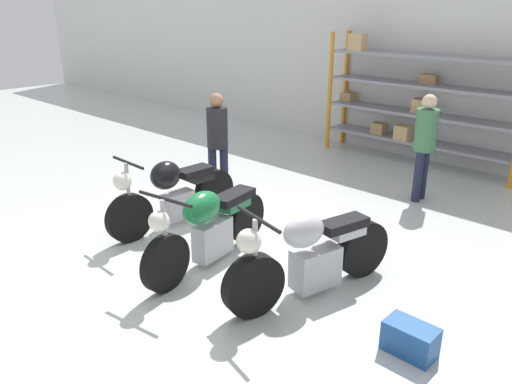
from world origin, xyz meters
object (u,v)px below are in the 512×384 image
shelving_rack (415,99)px  person_browsing (425,140)px  motorcycle_silver (311,256)px  toolbox (410,339)px  motorcycle_green (209,226)px  motorcycle_black (172,193)px  person_near_rack (217,137)px

shelving_rack → person_browsing: shelving_rack is taller
motorcycle_silver → toolbox: motorcycle_silver is taller
motorcycle_silver → person_browsing: bearing=-159.0°
motorcycle_green → motorcycle_silver: 1.28m
motorcycle_black → person_browsing: bearing=150.3°
person_browsing → toolbox: person_browsing is taller
motorcycle_black → motorcycle_silver: bearing=89.6°
person_browsing → toolbox: size_ratio=3.69×
motorcycle_silver → toolbox: (1.21, -0.16, -0.30)m
motorcycle_black → person_near_rack: bearing=-158.5°
motorcycle_green → person_near_rack: 2.29m
motorcycle_green → toolbox: 2.48m
shelving_rack → motorcycle_green: shelving_rack is taller
motorcycle_green → person_browsing: 3.69m
person_browsing → person_near_rack: (-2.39, -1.98, -0.01)m
person_browsing → shelving_rack: bearing=-60.8°
toolbox → person_browsing: bearing=115.5°
motorcycle_green → motorcycle_silver: bearing=93.5°
motorcycle_green → motorcycle_silver: motorcycle_green is taller
shelving_rack → motorcycle_black: shelving_rack is taller
motorcycle_black → toolbox: (3.60, -0.25, -0.34)m
motorcycle_silver → person_browsing: size_ratio=1.26×
shelving_rack → person_browsing: 2.11m
toolbox → motorcycle_green: bearing=-177.4°
shelving_rack → motorcycle_green: size_ratio=1.83×
toolbox → person_near_rack: bearing=159.9°
shelving_rack → person_browsing: bearing=-58.6°
motorcycle_green → toolbox: motorcycle_green is taller
motorcycle_black → shelving_rack: bearing=171.9°
motorcycle_green → toolbox: size_ratio=4.67×
person_near_rack → toolbox: (4.04, -1.48, -0.80)m
shelving_rack → motorcycle_green: 5.41m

